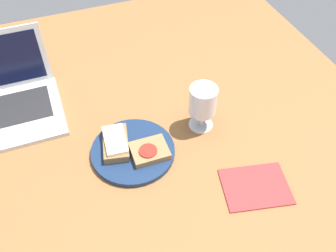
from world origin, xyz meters
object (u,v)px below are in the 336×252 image
(plate, at_px, (133,151))
(napkin, at_px, (256,186))
(laptop, at_px, (1,99))
(sandwich_with_cheese, at_px, (116,142))
(sandwich_with_tomato, at_px, (150,151))
(wine_glass, at_px, (203,102))

(plate, distance_m, napkin, 0.32)
(laptop, bearing_deg, sandwich_with_cheese, -44.75)
(sandwich_with_cheese, bearing_deg, plate, -35.59)
(plate, bearing_deg, napkin, -39.66)
(sandwich_with_tomato, distance_m, laptop, 0.46)
(plate, relative_size, napkin, 1.37)
(wine_glass, height_order, laptop, laptop)
(wine_glass, bearing_deg, napkin, -79.98)
(plate, relative_size, sandwich_with_tomato, 2.31)
(plate, xyz_separation_m, sandwich_with_tomato, (0.04, -0.03, 0.02))
(wine_glass, distance_m, napkin, 0.25)
(wine_glass, bearing_deg, sandwich_with_cheese, -179.34)
(laptop, relative_size, napkin, 1.98)
(plate, distance_m, sandwich_with_tomato, 0.05)
(sandwich_with_cheese, bearing_deg, wine_glass, 0.66)
(sandwich_with_tomato, bearing_deg, laptop, 137.00)
(sandwich_with_tomato, bearing_deg, napkin, -40.24)
(sandwich_with_cheese, distance_m, laptop, 0.37)
(plate, distance_m, wine_glass, 0.22)
(sandwich_with_tomato, relative_size, napkin, 0.59)
(sandwich_with_cheese, xyz_separation_m, laptop, (-0.26, 0.26, 0.01))
(plate, height_order, napkin, plate)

